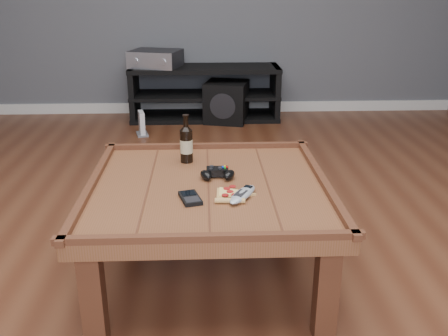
{
  "coord_description": "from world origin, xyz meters",
  "views": [
    {
      "loc": [
        -0.02,
        -1.94,
        1.26
      ],
      "look_at": [
        0.07,
        0.01,
        0.52
      ],
      "focal_mm": 40.0,
      "sensor_mm": 36.0,
      "label": 1
    }
  ],
  "objects_px": {
    "media_console": "(205,93)",
    "remote_control": "(243,194)",
    "av_receiver": "(156,59)",
    "game_console": "(142,124)",
    "coffee_table": "(209,197)",
    "beer_bottle": "(186,143)",
    "subwoofer": "(227,102)",
    "pizza_slice": "(230,195)",
    "smartphone": "(190,198)",
    "game_controller": "(217,173)"
  },
  "relations": [
    {
      "from": "remote_control",
      "to": "game_console",
      "type": "distance_m",
      "value": 2.49
    },
    {
      "from": "remote_control",
      "to": "av_receiver",
      "type": "bearing_deg",
      "value": 130.56
    },
    {
      "from": "beer_bottle",
      "to": "game_console",
      "type": "xyz_separation_m",
      "value": [
        -0.45,
        1.94,
        -0.45
      ]
    },
    {
      "from": "media_console",
      "to": "game_controller",
      "type": "relative_size",
      "value": 8.23
    },
    {
      "from": "coffee_table",
      "to": "remote_control",
      "type": "bearing_deg",
      "value": -46.56
    },
    {
      "from": "game_controller",
      "to": "game_console",
      "type": "bearing_deg",
      "value": 106.11
    },
    {
      "from": "av_receiver",
      "to": "game_console",
      "type": "height_order",
      "value": "av_receiver"
    },
    {
      "from": "pizza_slice",
      "to": "av_receiver",
      "type": "height_order",
      "value": "av_receiver"
    },
    {
      "from": "remote_control",
      "to": "game_console",
      "type": "xyz_separation_m",
      "value": [
        -0.68,
        2.36,
        -0.37
      ]
    },
    {
      "from": "beer_bottle",
      "to": "pizza_slice",
      "type": "relative_size",
      "value": 1.05
    },
    {
      "from": "pizza_slice",
      "to": "game_controller",
      "type": "bearing_deg",
      "value": 105.63
    },
    {
      "from": "remote_control",
      "to": "game_console",
      "type": "relative_size",
      "value": 0.99
    },
    {
      "from": "pizza_slice",
      "to": "av_receiver",
      "type": "bearing_deg",
      "value": 103.65
    },
    {
      "from": "game_console",
      "to": "game_controller",
      "type": "bearing_deg",
      "value": -87.72
    },
    {
      "from": "remote_control",
      "to": "av_receiver",
      "type": "xyz_separation_m",
      "value": [
        -0.58,
        2.89,
        0.11
      ]
    },
    {
      "from": "game_controller",
      "to": "av_receiver",
      "type": "height_order",
      "value": "av_receiver"
    },
    {
      "from": "smartphone",
      "to": "subwoofer",
      "type": "xyz_separation_m",
      "value": [
        0.27,
        2.8,
        -0.27
      ]
    },
    {
      "from": "beer_bottle",
      "to": "subwoofer",
      "type": "height_order",
      "value": "beer_bottle"
    },
    {
      "from": "coffee_table",
      "to": "smartphone",
      "type": "height_order",
      "value": "coffee_table"
    },
    {
      "from": "beer_bottle",
      "to": "remote_control",
      "type": "xyz_separation_m",
      "value": [
        0.23,
        -0.43,
        -0.08
      ]
    },
    {
      "from": "pizza_slice",
      "to": "smartphone",
      "type": "height_order",
      "value": "pizza_slice"
    },
    {
      "from": "coffee_table",
      "to": "game_console",
      "type": "distance_m",
      "value": 2.31
    },
    {
      "from": "remote_control",
      "to": "subwoofer",
      "type": "xyz_separation_m",
      "value": [
        0.07,
        2.78,
        -0.28
      ]
    },
    {
      "from": "pizza_slice",
      "to": "game_console",
      "type": "xyz_separation_m",
      "value": [
        -0.63,
        2.35,
        -0.36
      ]
    },
    {
      "from": "media_console",
      "to": "smartphone",
      "type": "distance_m",
      "value": 2.91
    },
    {
      "from": "game_controller",
      "to": "pizza_slice",
      "type": "height_order",
      "value": "game_controller"
    },
    {
      "from": "media_console",
      "to": "smartphone",
      "type": "xyz_separation_m",
      "value": [
        -0.07,
        -2.9,
        0.21
      ]
    },
    {
      "from": "av_receiver",
      "to": "game_console",
      "type": "relative_size",
      "value": 2.51
    },
    {
      "from": "pizza_slice",
      "to": "subwoofer",
      "type": "xyz_separation_m",
      "value": [
        0.12,
        2.77,
        -0.27
      ]
    },
    {
      "from": "coffee_table",
      "to": "beer_bottle",
      "type": "bearing_deg",
      "value": 108.98
    },
    {
      "from": "av_receiver",
      "to": "game_console",
      "type": "xyz_separation_m",
      "value": [
        -0.1,
        -0.52,
        -0.48
      ]
    },
    {
      "from": "av_receiver",
      "to": "game_console",
      "type": "distance_m",
      "value": 0.72
    },
    {
      "from": "coffee_table",
      "to": "media_console",
      "type": "bearing_deg",
      "value": 90.0
    },
    {
      "from": "media_console",
      "to": "pizza_slice",
      "type": "bearing_deg",
      "value": -88.31
    },
    {
      "from": "smartphone",
      "to": "game_console",
      "type": "bearing_deg",
      "value": 85.97
    },
    {
      "from": "game_controller",
      "to": "media_console",
      "type": "bearing_deg",
      "value": 91.66
    },
    {
      "from": "pizza_slice",
      "to": "game_console",
      "type": "height_order",
      "value": "pizza_slice"
    },
    {
      "from": "beer_bottle",
      "to": "subwoofer",
      "type": "distance_m",
      "value": 2.4
    },
    {
      "from": "media_console",
      "to": "subwoofer",
      "type": "height_order",
      "value": "media_console"
    },
    {
      "from": "coffee_table",
      "to": "beer_bottle",
      "type": "distance_m",
      "value": 0.34
    },
    {
      "from": "beer_bottle",
      "to": "av_receiver",
      "type": "bearing_deg",
      "value": 98.17
    },
    {
      "from": "subwoofer",
      "to": "game_console",
      "type": "height_order",
      "value": "subwoofer"
    },
    {
      "from": "av_receiver",
      "to": "subwoofer",
      "type": "distance_m",
      "value": 0.77
    },
    {
      "from": "beer_bottle",
      "to": "game_controller",
      "type": "distance_m",
      "value": 0.26
    },
    {
      "from": "game_controller",
      "to": "smartphone",
      "type": "bearing_deg",
      "value": -115.86
    },
    {
      "from": "game_controller",
      "to": "pizza_slice",
      "type": "xyz_separation_m",
      "value": [
        0.04,
        -0.2,
        -0.01
      ]
    },
    {
      "from": "pizza_slice",
      "to": "smartphone",
      "type": "xyz_separation_m",
      "value": [
        -0.16,
        -0.03,
        0.0
      ]
    },
    {
      "from": "game_controller",
      "to": "av_receiver",
      "type": "distance_m",
      "value": 2.72
    },
    {
      "from": "media_console",
      "to": "remote_control",
      "type": "relative_size",
      "value": 6.88
    },
    {
      "from": "media_console",
      "to": "pizza_slice",
      "type": "relative_size",
      "value": 6.45
    }
  ]
}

